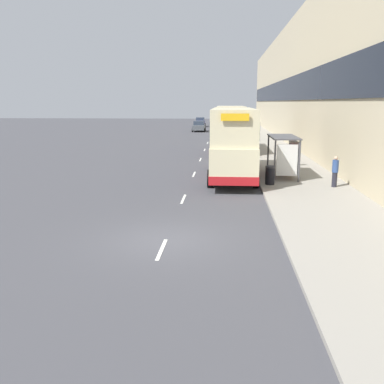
% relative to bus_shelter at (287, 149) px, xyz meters
% --- Properties ---
extents(ground_plane, '(220.00, 220.00, 0.00)m').
position_rel_bus_shelter_xyz_m(ground_plane, '(-5.77, -12.44, -1.88)').
color(ground_plane, '#424247').
extents(pavement, '(5.00, 93.00, 0.14)m').
position_rel_bus_shelter_xyz_m(pavement, '(0.73, 26.06, -1.81)').
color(pavement, gray).
rests_on(pavement, ground_plane).
extents(terrace_facade, '(3.10, 93.00, 13.54)m').
position_rel_bus_shelter_xyz_m(terrace_facade, '(4.72, 26.06, 4.89)').
color(terrace_facade, '#C6B793').
rests_on(terrace_facade, ground_plane).
extents(lane_mark_0, '(0.12, 2.00, 0.01)m').
position_rel_bus_shelter_xyz_m(lane_mark_0, '(-5.77, -13.45, -1.87)').
color(lane_mark_0, silver).
rests_on(lane_mark_0, ground_plane).
extents(lane_mark_1, '(0.12, 2.00, 0.01)m').
position_rel_bus_shelter_xyz_m(lane_mark_1, '(-5.77, -6.07, -1.87)').
color(lane_mark_1, silver).
rests_on(lane_mark_1, ground_plane).
extents(lane_mark_2, '(0.12, 2.00, 0.01)m').
position_rel_bus_shelter_xyz_m(lane_mark_2, '(-5.77, 1.30, -1.87)').
color(lane_mark_2, silver).
rests_on(lane_mark_2, ground_plane).
extents(lane_mark_3, '(0.12, 2.00, 0.01)m').
position_rel_bus_shelter_xyz_m(lane_mark_3, '(-5.77, 8.68, -1.87)').
color(lane_mark_3, silver).
rests_on(lane_mark_3, ground_plane).
extents(lane_mark_4, '(0.12, 2.00, 0.01)m').
position_rel_bus_shelter_xyz_m(lane_mark_4, '(-5.77, 16.06, -1.87)').
color(lane_mark_4, silver).
rests_on(lane_mark_4, ground_plane).
extents(lane_mark_5, '(0.12, 2.00, 0.01)m').
position_rel_bus_shelter_xyz_m(lane_mark_5, '(-5.77, 23.43, -1.87)').
color(lane_mark_5, silver).
rests_on(lane_mark_5, ground_plane).
extents(lane_mark_6, '(0.12, 2.00, 0.01)m').
position_rel_bus_shelter_xyz_m(lane_mark_6, '(-5.77, 30.81, -1.87)').
color(lane_mark_6, silver).
rests_on(lane_mark_6, ground_plane).
extents(lane_mark_7, '(0.12, 2.00, 0.01)m').
position_rel_bus_shelter_xyz_m(lane_mark_7, '(-5.77, 38.18, -1.87)').
color(lane_mark_7, silver).
rests_on(lane_mark_7, ground_plane).
extents(bus_shelter, '(1.60, 4.20, 2.48)m').
position_rel_bus_shelter_xyz_m(bus_shelter, '(0.00, 0.00, 0.00)').
color(bus_shelter, '#4C4C51').
rests_on(bus_shelter, ground_plane).
extents(double_decker_bus_near, '(2.85, 10.58, 4.30)m').
position_rel_bus_shelter_xyz_m(double_decker_bus_near, '(-3.30, 0.27, 0.41)').
color(double_decker_bus_near, beige).
rests_on(double_decker_bus_near, ground_plane).
extents(double_decker_bus_ahead, '(2.85, 10.08, 4.30)m').
position_rel_bus_shelter_xyz_m(double_decker_bus_ahead, '(-3.26, 14.41, 0.41)').
color(double_decker_bus_ahead, beige).
rests_on(double_decker_bus_ahead, ground_plane).
extents(car_0, '(1.97, 4.03, 1.77)m').
position_rel_bus_shelter_xyz_m(car_0, '(-8.58, 57.41, -1.00)').
color(car_0, navy).
rests_on(car_0, ground_plane).
extents(car_1, '(2.08, 4.16, 1.69)m').
position_rel_bus_shelter_xyz_m(car_1, '(-7.98, 43.22, -1.04)').
color(car_1, '#4C5156').
rests_on(car_1, ground_plane).
extents(car_2, '(2.06, 4.27, 1.77)m').
position_rel_bus_shelter_xyz_m(car_2, '(-3.13, 29.34, -1.00)').
color(car_2, '#4C5156').
rests_on(car_2, ground_plane).
extents(pedestrian_at_shelter, '(0.34, 0.34, 1.72)m').
position_rel_bus_shelter_xyz_m(pedestrian_at_shelter, '(1.18, 4.67, -0.86)').
color(pedestrian_at_shelter, '#23232D').
rests_on(pedestrian_at_shelter, ground_plane).
extents(pedestrian_1, '(0.33, 0.33, 1.69)m').
position_rel_bus_shelter_xyz_m(pedestrian_1, '(2.22, -3.06, -0.87)').
color(pedestrian_1, '#23232D').
rests_on(pedestrian_1, ground_plane).
extents(litter_bin, '(0.55, 0.55, 1.05)m').
position_rel_bus_shelter_xyz_m(litter_bin, '(-1.22, -2.62, -1.21)').
color(litter_bin, black).
rests_on(litter_bin, ground_plane).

